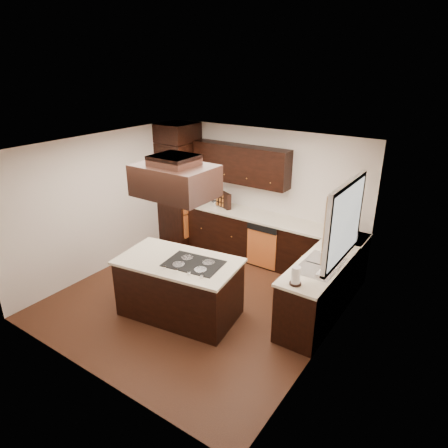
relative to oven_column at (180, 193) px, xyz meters
The scene contains 30 objects.
floor 2.68m from the oven_column, 43.85° to the right, with size 4.20×4.20×0.02m, color #582F1B.
ceiling 2.86m from the oven_column, 43.85° to the right, with size 4.20×4.20×0.02m, color white.
wall_back 1.83m from the oven_column, 12.85° to the left, with size 4.20×0.02×2.50m, color beige.
wall_front 4.21m from the oven_column, 65.05° to the right, with size 4.20×0.02×2.50m, color beige.
wall_left 1.75m from the oven_column, 101.12° to the right, with size 0.02×4.20×2.50m, color beige.
wall_right 4.25m from the oven_column, 23.70° to the right, with size 0.02×4.20×2.50m, color beige.
oven_column is the anchor object (origin of this frame).
wall_oven_face 0.36m from the oven_column, ahead, with size 0.05×0.62×0.78m, color orange.
base_cabinets_back 1.92m from the oven_column, ahead, with size 2.93×0.60×0.88m, color black.
base_cabinets_right 3.72m from the oven_column, 12.69° to the right, with size 0.60×2.40×0.88m, color black.
countertop_back 1.82m from the oven_column, ahead, with size 2.93×0.63×0.04m, color beige.
countertop_right 3.65m from the oven_column, 12.74° to the right, with size 0.63×2.40×0.04m, color beige.
upper_cabinets 1.56m from the oven_column, ahead, with size 2.00×0.34×0.72m, color black.
dishwasher_front 2.21m from the oven_column, ahead, with size 0.60×0.05×0.72m, color orange.
window_frame 4.06m from the oven_column, 16.72° to the right, with size 0.06×1.32×1.12m, color white.
window_pane 4.08m from the oven_column, 16.61° to the right, with size 0.00×1.20×1.00m, color white.
curtain_left 4.15m from the oven_column, 22.59° to the right, with size 0.02×0.34×0.90m, color beige.
curtain_right 3.91m from the oven_column, 10.99° to the right, with size 0.02×0.34×0.90m, color beige.
sink_rim 3.76m from the oven_column, 17.90° to the right, with size 0.52×0.84×0.01m, color silver.
island 2.89m from the oven_column, 50.53° to the right, with size 1.72×0.94×0.88m, color black.
island_top 2.83m from the oven_column, 50.53° to the right, with size 1.78×1.00×0.04m, color beige.
cooktop 2.97m from the oven_column, 46.21° to the right, with size 0.81×0.54×0.01m, color black.
range_hood 3.13m from the oven_column, 50.26° to the right, with size 1.05×0.72×0.42m, color black.
hood_duct 3.24m from the oven_column, 50.26° to the right, with size 0.55×0.50×0.13m, color black.
blender_base 0.84m from the oven_column, ahead, with size 0.15×0.15×0.10m, color silver.
blender_pitcher 0.84m from the oven_column, ahead, with size 0.13×0.13×0.26m, color silver.
spice_rack 1.07m from the oven_column, ahead, with size 0.38×0.09×0.31m, color black.
mixing_bowl 0.45m from the oven_column, 12.00° to the left, with size 0.23×0.23×0.06m, color white.
soap_bottle 3.56m from the oven_column, ahead, with size 0.07×0.08×0.16m, color white.
paper_towel 3.96m from the oven_column, 27.69° to the right, with size 0.12×0.12×0.26m, color white.
Camera 1 is at (3.51, -4.40, 3.63)m, focal length 32.00 mm.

